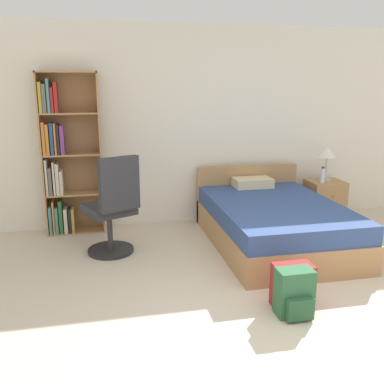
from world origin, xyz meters
The scene contains 10 objects.
ground_plane centered at (0.00, 0.00, 0.00)m, with size 14.00×14.00×0.00m, color beige.
wall_back centered at (0.00, 3.23, 1.30)m, with size 9.00×0.06×2.60m.
bookshelf centered at (-1.88, 3.04, 0.97)m, with size 0.71×0.27×2.00m.
bed centered at (0.52, 2.13, 0.27)m, with size 1.40×2.08×0.77m.
office_chair centered at (-1.33, 2.16, 0.53)m, with size 0.65×0.70×1.13m.
nightstand centered at (1.61, 2.89, 0.27)m, with size 0.47×0.44×0.54m.
table_lamp centered at (1.61, 2.92, 0.91)m, with size 0.24×0.24×0.47m.
water_bottle centered at (1.50, 2.79, 0.65)m, with size 0.06×0.06×0.22m.
backpack_green centered at (0.07, 0.55, 0.19)m, with size 0.30×0.24×0.40m.
backpack_red centered at (0.11, 0.67, 0.18)m, with size 0.33×0.27×0.38m.
Camera 1 is at (-1.42, -2.38, 1.86)m, focal length 40.00 mm.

